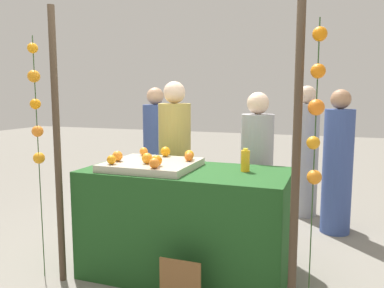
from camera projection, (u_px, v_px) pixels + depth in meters
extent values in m
plane|color=gray|center=(186.00, 273.00, 3.41)|extent=(24.00, 24.00, 0.00)
cube|color=#1E4C1E|center=(186.00, 222.00, 3.35)|extent=(1.72, 0.85, 0.93)
cube|color=#B2AD99|center=(152.00, 165.00, 3.35)|extent=(0.74, 0.67, 0.06)
sphere|color=orange|center=(117.00, 156.00, 3.34)|extent=(0.09, 0.09, 0.09)
sphere|color=orange|center=(154.00, 163.00, 3.03)|extent=(0.08, 0.08, 0.08)
sphere|color=orange|center=(111.00, 160.00, 3.20)|extent=(0.08, 0.08, 0.08)
sphere|color=orange|center=(165.00, 152.00, 3.59)|extent=(0.09, 0.09, 0.09)
sphere|color=orange|center=(144.00, 151.00, 3.65)|extent=(0.08, 0.08, 0.08)
sphere|color=orange|center=(157.00, 161.00, 3.12)|extent=(0.09, 0.09, 0.09)
sphere|color=orange|center=(147.00, 158.00, 3.22)|extent=(0.09, 0.09, 0.09)
sphere|color=orange|center=(189.00, 155.00, 3.43)|extent=(0.08, 0.08, 0.08)
sphere|color=orange|center=(188.00, 157.00, 3.35)|extent=(0.08, 0.08, 0.08)
cylinder|color=gold|center=(245.00, 161.00, 3.20)|extent=(0.07, 0.07, 0.18)
cylinder|color=yellow|center=(246.00, 149.00, 3.19)|extent=(0.04, 0.04, 0.02)
cube|color=black|center=(181.00, 288.00, 2.75)|extent=(0.29, 0.02, 0.40)
cylinder|color=tan|center=(175.00, 173.00, 4.12)|extent=(0.34, 0.34, 1.47)
sphere|color=beige|center=(174.00, 92.00, 4.01)|extent=(0.23, 0.23, 0.23)
cylinder|color=#99999E|center=(256.00, 184.00, 3.83)|extent=(0.32, 0.32, 1.37)
sphere|color=beige|center=(258.00, 103.00, 3.73)|extent=(0.21, 0.21, 0.21)
cylinder|color=#384C8C|center=(156.00, 159.00, 5.13)|extent=(0.33, 0.33, 1.42)
sphere|color=tan|center=(155.00, 96.00, 5.02)|extent=(0.22, 0.22, 0.22)
cylinder|color=#384C8C|center=(337.00, 172.00, 4.34)|extent=(0.32, 0.32, 1.40)
sphere|color=#A87A59|center=(341.00, 99.00, 4.23)|extent=(0.22, 0.22, 0.22)
cylinder|color=#99999E|center=(305.00, 160.00, 4.97)|extent=(0.33, 0.33, 1.44)
sphere|color=beige|center=(307.00, 95.00, 4.86)|extent=(0.23, 0.23, 0.23)
cylinder|color=#473828|center=(57.00, 148.00, 3.15)|extent=(0.06, 0.06, 2.25)
cylinder|color=#473828|center=(296.00, 162.00, 2.51)|extent=(0.06, 0.06, 2.25)
cylinder|color=#2D4C23|center=(39.00, 160.00, 3.23)|extent=(0.01, 0.01, 2.03)
sphere|color=orange|center=(33.00, 48.00, 3.11)|extent=(0.08, 0.08, 0.08)
sphere|color=orange|center=(34.00, 76.00, 3.14)|extent=(0.10, 0.10, 0.10)
sphere|color=orange|center=(35.00, 104.00, 3.17)|extent=(0.09, 0.09, 0.09)
sphere|color=orange|center=(38.00, 131.00, 3.19)|extent=(0.09, 0.09, 0.09)
sphere|color=orange|center=(39.00, 158.00, 3.22)|extent=(0.10, 0.10, 0.10)
cylinder|color=#2D4C23|center=(313.00, 181.00, 2.49)|extent=(0.01, 0.01, 2.03)
sphere|color=orange|center=(320.00, 34.00, 2.37)|extent=(0.09, 0.09, 0.09)
sphere|color=orange|center=(318.00, 71.00, 2.39)|extent=(0.09, 0.09, 0.09)
sphere|color=orange|center=(316.00, 107.00, 2.43)|extent=(0.10, 0.10, 0.10)
sphere|color=orange|center=(313.00, 143.00, 2.45)|extent=(0.09, 0.09, 0.09)
sphere|color=orange|center=(314.00, 177.00, 2.49)|extent=(0.09, 0.09, 0.09)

